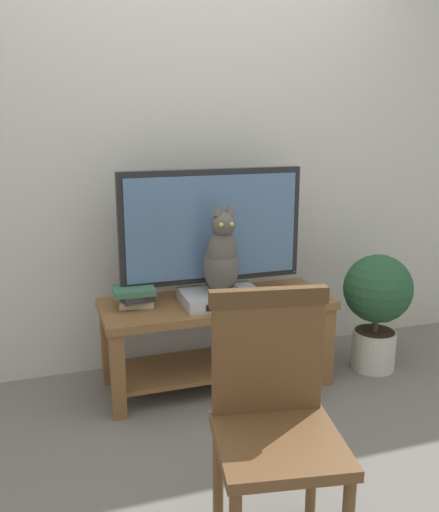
% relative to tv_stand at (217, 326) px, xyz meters
% --- Properties ---
extents(ground_plane, '(12.00, 12.00, 0.00)m').
position_rel_tv_stand_xyz_m(ground_plane, '(-0.02, -0.65, -0.35)').
color(ground_plane, slate).
extents(back_wall, '(7.00, 0.12, 2.80)m').
position_rel_tv_stand_xyz_m(back_wall, '(-0.02, 0.45, 1.05)').
color(back_wall, beige).
rests_on(back_wall, ground).
extents(tv_stand, '(1.28, 0.50, 0.50)m').
position_rel_tv_stand_xyz_m(tv_stand, '(0.00, 0.00, 0.00)').
color(tv_stand, brown).
rests_on(tv_stand, ground).
extents(tv, '(1.03, 0.20, 0.72)m').
position_rel_tv_stand_xyz_m(tv, '(0.00, 0.09, 0.54)').
color(tv, black).
rests_on(tv, tv_stand).
extents(media_box, '(0.43, 0.30, 0.07)m').
position_rel_tv_stand_xyz_m(media_box, '(0.01, -0.05, 0.19)').
color(media_box, '#ADADB2').
rests_on(media_box, tv_stand).
extents(cat, '(0.19, 0.28, 0.50)m').
position_rel_tv_stand_xyz_m(cat, '(0.01, -0.07, 0.42)').
color(cat, '#514C47').
rests_on(cat, media_box).
extents(wooden_chair, '(0.49, 0.49, 0.93)m').
position_rel_tv_stand_xyz_m(wooden_chair, '(-0.19, -1.22, 0.18)').
color(wooden_chair, brown).
rests_on(wooden_chair, ground).
extents(book_stack, '(0.23, 0.20, 0.11)m').
position_rel_tv_stand_xyz_m(book_stack, '(-0.45, 0.04, 0.22)').
color(book_stack, beige).
rests_on(book_stack, tv_stand).
extents(potted_plant, '(0.41, 0.41, 0.71)m').
position_rel_tv_stand_xyz_m(potted_plant, '(0.97, -0.11, 0.08)').
color(potted_plant, beige).
rests_on(potted_plant, ground).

